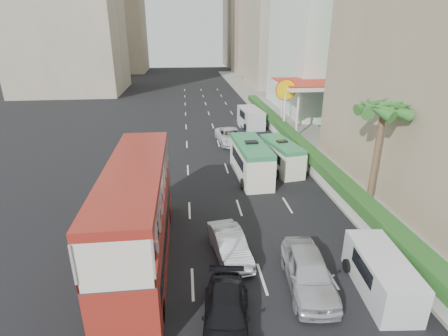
{
  "coord_description": "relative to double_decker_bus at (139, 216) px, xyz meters",
  "views": [
    {
      "loc": [
        -3.6,
        -14.81,
        10.63
      ],
      "look_at": [
        -1.5,
        4.0,
        3.2
      ],
      "focal_mm": 28.0,
      "sensor_mm": 36.0,
      "label": 1
    }
  ],
  "objects": [
    {
      "name": "palm_tree",
      "position": [
        13.8,
        4.0,
        0.85
      ],
      "size": [
        0.36,
        0.36,
        6.4
      ],
      "primitive_type": "cylinder",
      "color": "brown",
      "rests_on": "sidewalk"
    },
    {
      "name": "van_asset",
      "position": [
        6.82,
        18.98,
        -2.53
      ],
      "size": [
        2.94,
        5.44,
        1.45
      ],
      "primitive_type": "imported",
      "rotation": [
        0.0,
        0.0,
        0.1
      ],
      "color": "silver",
      "rests_on": "ground"
    },
    {
      "name": "car_silver_lane_b",
      "position": [
        7.48,
        -2.74,
        -2.53
      ],
      "size": [
        2.33,
        4.88,
        1.61
      ],
      "primitive_type": "imported",
      "rotation": [
        0.0,
        0.0,
        -0.09
      ],
      "color": "silver",
      "rests_on": "ground"
    },
    {
      "name": "sidewalk",
      "position": [
        15.0,
        25.0,
        -2.44
      ],
      "size": [
        6.0,
        120.0,
        0.18
      ],
      "primitive_type": "cube",
      "color": "#99968C",
      "rests_on": "ground"
    },
    {
      "name": "panel_van_far",
      "position": [
        10.11,
        25.45,
        -1.48
      ],
      "size": [
        2.53,
        5.41,
        2.1
      ],
      "primitive_type": "cube",
      "rotation": [
        0.0,
        0.0,
        0.08
      ],
      "color": "silver",
      "rests_on": "ground"
    },
    {
      "name": "minibus_near",
      "position": [
        7.24,
        9.96,
        -1.14
      ],
      "size": [
        2.41,
        6.35,
        2.77
      ],
      "primitive_type": "cube",
      "rotation": [
        0.0,
        0.0,
        0.05
      ],
      "color": "silver",
      "rests_on": "ground"
    },
    {
      "name": "shell_station",
      "position": [
        16.0,
        23.0,
        0.22
      ],
      "size": [
        6.5,
        8.0,
        5.5
      ],
      "primitive_type": "cube",
      "color": "silver",
      "rests_on": "ground"
    },
    {
      "name": "car_black",
      "position": [
        3.61,
        -4.61,
        -2.53
      ],
      "size": [
        2.33,
        4.56,
        1.27
      ],
      "primitive_type": "imported",
      "rotation": [
        0.0,
        0.0,
        -0.13
      ],
      "color": "black",
      "rests_on": "ground"
    },
    {
      "name": "panel_van_near",
      "position": [
        10.49,
        -3.33,
        -1.65
      ],
      "size": [
        2.15,
        4.55,
        1.76
      ],
      "primitive_type": "cube",
      "rotation": [
        0.0,
        0.0,
        -0.09
      ],
      "color": "silver",
      "rests_on": "ground"
    },
    {
      "name": "ground_plane",
      "position": [
        6.0,
        0.0,
        -2.53
      ],
      "size": [
        200.0,
        200.0,
        0.0
      ],
      "primitive_type": "plane",
      "color": "black",
      "rests_on": "ground"
    },
    {
      "name": "minibus_far",
      "position": [
        10.01,
        11.32,
        -1.36
      ],
      "size": [
        2.62,
        5.5,
        2.34
      ],
      "primitive_type": "cube",
      "rotation": [
        0.0,
        0.0,
        0.17
      ],
      "color": "silver",
      "rests_on": "ground"
    },
    {
      "name": "kerb_wall",
      "position": [
        12.2,
        14.0,
        -1.85
      ],
      "size": [
        0.3,
        44.0,
        1.0
      ],
      "primitive_type": "cube",
      "color": "silver",
      "rests_on": "sidewalk"
    },
    {
      "name": "double_decker_bus",
      "position": [
        0.0,
        0.0,
        0.0
      ],
      "size": [
        2.5,
        11.0,
        5.06
      ],
      "primitive_type": "cube",
      "color": "maroon",
      "rests_on": "ground"
    },
    {
      "name": "hedge",
      "position": [
        12.2,
        14.0,
        -1.0
      ],
      "size": [
        1.1,
        44.0,
        0.7
      ],
      "primitive_type": "cube",
      "color": "#2D6626",
      "rests_on": "kerb_wall"
    },
    {
      "name": "car_silver_lane_a",
      "position": [
        4.31,
        -0.09,
        -2.53
      ],
      "size": [
        2.03,
        4.27,
        1.35
      ],
      "primitive_type": "imported",
      "rotation": [
        0.0,
        0.0,
        0.15
      ],
      "color": "silver",
      "rests_on": "ground"
    }
  ]
}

